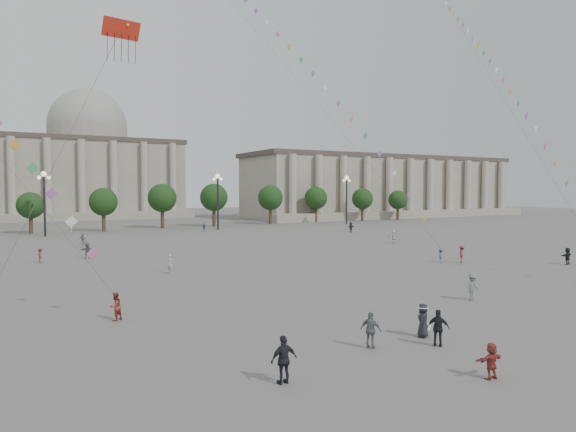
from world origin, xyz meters
TOP-DOWN VIEW (x-y plane):
  - ground at (0.00, 0.00)m, footprint 360.00×360.00m
  - hall_east at (75.00, 93.89)m, footprint 84.00×26.22m
  - hall_central at (0.00, 129.22)m, footprint 48.30×34.30m
  - tree_row at (0.00, 78.00)m, footprint 137.12×5.12m
  - lamp_post_mid_west at (-15.00, 70.00)m, footprint 2.00×0.90m
  - lamp_post_mid_east at (15.00, 70.00)m, footprint 2.00×0.90m
  - lamp_post_far_east at (45.00, 70.00)m, footprint 2.00×0.90m
  - person_crowd_0 at (11.05, 66.82)m, footprint 0.94×0.73m
  - person_crowd_3 at (29.78, 9.70)m, footprint 1.65×0.64m
  - person_crowd_4 at (-11.37, 50.19)m, footprint 0.93×1.50m
  - person_crowd_6 at (7.68, 2.46)m, footprint 1.33×0.91m
  - person_crowd_7 at (27.97, 34.47)m, footprint 1.82×0.84m
  - person_crowd_8 at (21.33, 15.85)m, footprint 1.34×1.29m
  - person_crowd_9 at (33.58, 52.53)m, footprint 1.79×1.09m
  - person_crowd_12 at (-12.66, 38.53)m, footprint 1.67×1.15m
  - person_crowd_13 at (-7.48, 23.91)m, footprint 0.70×0.77m
  - person_crowd_16 at (-11.35, 53.21)m, footprint 0.99×0.53m
  - person_crowd_17 at (-17.49, 37.16)m, footprint 0.70×1.09m
  - tourist_1 at (-2.10, -4.02)m, footprint 1.05×1.08m
  - tourist_2 at (-3.43, -8.25)m, footprint 1.39×0.47m
  - tourist_3 at (-5.22, -2.69)m, footprint 0.94×1.12m
  - tourist_4 at (-11.06, -4.62)m, footprint 1.14×0.48m
  - kite_flyer_0 at (-15.06, 8.81)m, footprint 1.02×0.98m
  - kite_flyer_1 at (19.30, 16.83)m, footprint 1.09×1.09m
  - hat_person at (-1.65, -2.49)m, footprint 1.02×0.98m
  - dragon_kite at (-14.46, 9.17)m, footprint 4.83×1.60m
  - kite_train_mid at (9.16, 38.70)m, footprint 19.60×40.87m
  - kite_train_east at (31.85, 20.54)m, footprint 20.03×35.81m

SIDE VIEW (x-z plane):
  - ground at x=0.00m, z-range 0.00..0.00m
  - person_crowd_0 at x=11.05m, z-range 0.00..1.49m
  - tourist_2 at x=-3.43m, z-range 0.00..1.50m
  - kite_flyer_1 at x=19.30m, z-range 0.00..1.51m
  - person_crowd_4 at x=-11.37m, z-range 0.00..1.54m
  - person_crowd_17 at x=-17.49m, z-range 0.00..1.59m
  - person_crowd_16 at x=-11.35m, z-range 0.00..1.62m
  - kite_flyer_0 at x=-15.06m, z-range 0.00..1.67m
  - person_crowd_12 at x=-12.66m, z-range 0.00..1.73m
  - person_crowd_3 at x=29.78m, z-range 0.00..1.74m
  - person_crowd_13 at x=-7.48m, z-range 0.00..1.77m
  - tourist_3 at x=-5.22m, z-range 0.00..1.80m
  - tourist_1 at x=-2.10m, z-range 0.00..1.82m
  - person_crowd_8 at x=21.33m, z-range 0.00..1.83m
  - hat_person at x=-1.65m, z-range 0.03..1.80m
  - person_crowd_9 at x=33.58m, z-range 0.00..1.84m
  - person_crowd_7 at x=27.97m, z-range 0.00..1.89m
  - person_crowd_6 at x=7.68m, z-range 0.00..1.91m
  - tourist_4 at x=-11.06m, z-range 0.00..1.94m
  - tree_row at x=0.00m, z-range 1.39..9.39m
  - lamp_post_mid_west at x=-15.00m, z-range 2.03..12.68m
  - lamp_post_mid_east at x=15.00m, z-range 2.03..12.68m
  - lamp_post_far_east at x=45.00m, z-range 2.03..12.68m
  - hall_east at x=75.00m, z-range -0.17..17.03m
  - hall_central at x=0.00m, z-range -3.52..31.98m
  - dragon_kite at x=-14.46m, z-range 7.61..24.90m
  - kite_train_east at x=31.85m, z-range -6.28..49.21m
  - kite_train_mid at x=9.16m, z-range -4.93..63.37m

